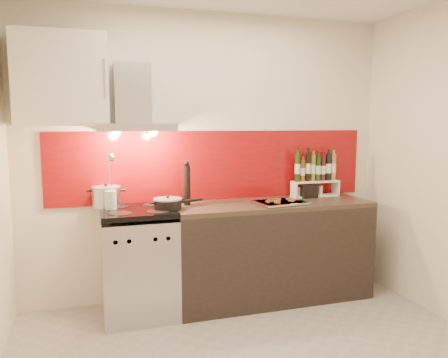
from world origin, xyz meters
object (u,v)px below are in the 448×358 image
object	(u,v)px
range_stove	(139,264)
saute_pan	(169,203)
stock_pot	(106,197)
pepper_mill	(187,184)
counter	(271,250)
baking_tray	(280,202)

from	to	relation	value
range_stove	saute_pan	size ratio (longest dim) A/B	2.06
range_stove	stock_pot	xyz separation A→B (m)	(-0.24, 0.17, 0.56)
saute_pan	pepper_mill	xyz separation A→B (m)	(0.19, 0.15, 0.14)
counter	stock_pot	world-z (taller)	stock_pot
pepper_mill	range_stove	bearing A→B (deg)	-167.62
range_stove	saute_pan	xyz separation A→B (m)	(0.25, -0.05, 0.51)
baking_tray	stock_pot	bearing A→B (deg)	170.21
range_stove	stock_pot	size ratio (longest dim) A/B	3.82
stock_pot	baking_tray	world-z (taller)	stock_pot
saute_pan	baking_tray	xyz separation A→B (m)	(0.99, -0.03, -0.04)
stock_pot	pepper_mill	size ratio (longest dim) A/B	0.61
counter	stock_pot	distance (m)	1.55
stock_pot	saute_pan	size ratio (longest dim) A/B	0.54
pepper_mill	baking_tray	size ratio (longest dim) A/B	0.81
stock_pot	pepper_mill	xyz separation A→B (m)	(0.68, -0.07, 0.09)
counter	saute_pan	world-z (taller)	saute_pan
saute_pan	counter	bearing A→B (deg)	3.39
saute_pan	pepper_mill	bearing A→B (deg)	38.27
pepper_mill	baking_tray	bearing A→B (deg)	-12.75
stock_pot	range_stove	bearing A→B (deg)	-34.96
saute_pan	pepper_mill	world-z (taller)	pepper_mill
range_stove	counter	bearing A→B (deg)	0.23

